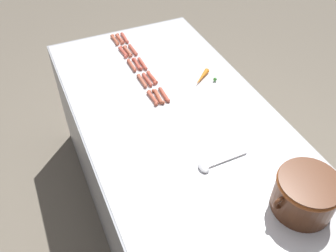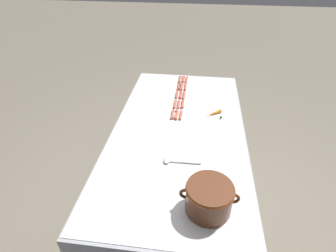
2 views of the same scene
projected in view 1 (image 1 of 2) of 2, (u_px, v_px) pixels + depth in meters
name	position (u px, v px, depth m)	size (l,w,h in m)	color
ground_plane	(176.00, 208.00, 2.66)	(20.00, 20.00, 0.00)	#756B5B
griddle_counter	(177.00, 168.00, 2.34)	(1.08, 2.12, 0.91)	#9EA0A5
hot_dog_0	(124.00, 38.00, 2.62)	(0.03, 0.15, 0.02)	#BD5344
hot_dog_1	(133.00, 50.00, 2.51)	(0.03, 0.15, 0.02)	#B75543
hot_dog_2	(142.00, 64.00, 2.39)	(0.02, 0.15, 0.02)	#B85241
hot_dog_3	(152.00, 78.00, 2.27)	(0.03, 0.15, 0.02)	#BE523D
hot_dog_4	(164.00, 95.00, 2.15)	(0.03, 0.15, 0.02)	#B85341
hot_dog_5	(120.00, 39.00, 2.61)	(0.03, 0.15, 0.02)	#BA5A43
hot_dog_6	(128.00, 51.00, 2.50)	(0.03, 0.15, 0.02)	#B15C44
hot_dog_7	(137.00, 64.00, 2.38)	(0.03, 0.15, 0.02)	#BA5040
hot_dog_8	(147.00, 80.00, 2.26)	(0.03, 0.15, 0.02)	#B04F3F
hot_dog_9	(158.00, 97.00, 2.14)	(0.03, 0.15, 0.02)	#B0573D
hot_dog_10	(115.00, 40.00, 2.60)	(0.03, 0.15, 0.02)	#BB5C41
hot_dog_11	(123.00, 52.00, 2.49)	(0.03, 0.15, 0.02)	#BE4F40
hot_dog_12	(132.00, 65.00, 2.37)	(0.03, 0.15, 0.02)	#B1523D
hot_dog_13	(142.00, 81.00, 2.25)	(0.03, 0.15, 0.02)	#B25D46
hot_dog_14	(153.00, 98.00, 2.13)	(0.03, 0.15, 0.02)	#B75540
bean_pot	(306.00, 193.00, 1.53)	(0.34, 0.27, 0.18)	#562D19
serving_spoon	(212.00, 165.00, 1.76)	(0.27, 0.07, 0.02)	#B7B7BC
carrot	(202.00, 77.00, 2.27)	(0.16, 0.13, 0.03)	orange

